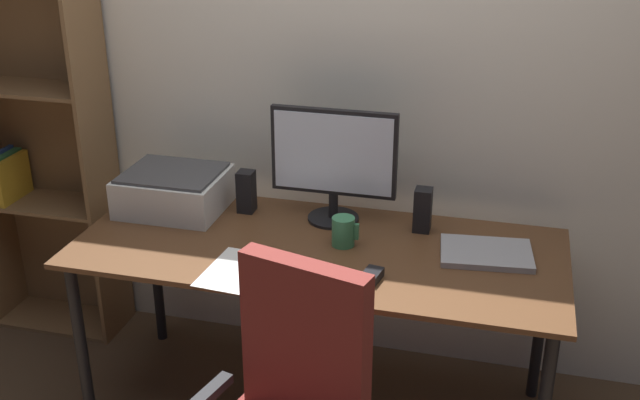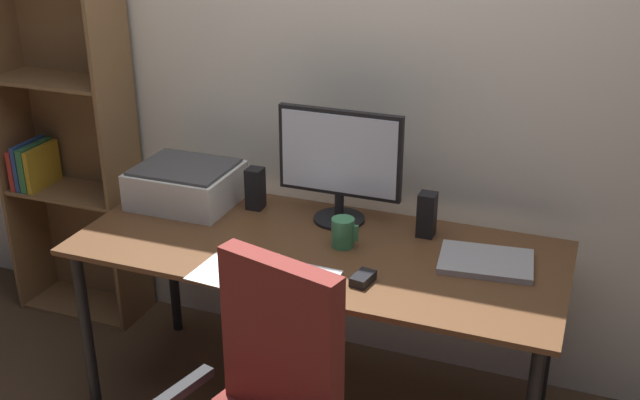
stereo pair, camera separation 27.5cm
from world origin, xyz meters
TOP-DOWN VIEW (x-y plane):
  - back_wall at (0.00, 0.55)m, footprint 6.40×0.10m
  - desk at (0.00, 0.00)m, footprint 1.78×0.75m
  - monitor at (-0.00, 0.23)m, footprint 0.49×0.20m
  - keyboard at (0.02, -0.23)m, footprint 0.29×0.12m
  - mouse at (0.24, -0.20)m, footprint 0.07×0.10m
  - coffee_mug at (0.09, 0.03)m, footprint 0.10×0.08m
  - laptop at (0.60, 0.08)m, footprint 0.34×0.26m
  - speaker_left at (-0.35, 0.23)m, footprint 0.06×0.07m
  - speaker_right at (0.35, 0.23)m, footprint 0.06×0.07m
  - printer at (-0.64, 0.18)m, footprint 0.40×0.34m
  - paper_sheet at (-0.22, -0.25)m, footprint 0.23×0.31m
  - bookshelf at (-1.37, 0.37)m, footprint 0.60×0.28m

SIDE VIEW (x-z plane):
  - desk at x=0.00m, z-range 0.30..1.04m
  - paper_sheet at x=-0.22m, z-range 0.74..0.74m
  - keyboard at x=0.02m, z-range 0.74..0.76m
  - laptop at x=0.60m, z-range 0.74..0.76m
  - mouse at x=0.24m, z-range 0.74..0.77m
  - coffee_mug at x=0.09m, z-range 0.74..0.85m
  - printer at x=-0.64m, z-range 0.74..0.90m
  - speaker_left at x=-0.35m, z-range 0.74..0.91m
  - speaker_right at x=0.35m, z-range 0.74..0.91m
  - bookshelf at x=-1.37m, z-range -0.02..1.75m
  - monitor at x=0.00m, z-range 0.77..1.22m
  - back_wall at x=0.00m, z-range 0.00..2.60m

